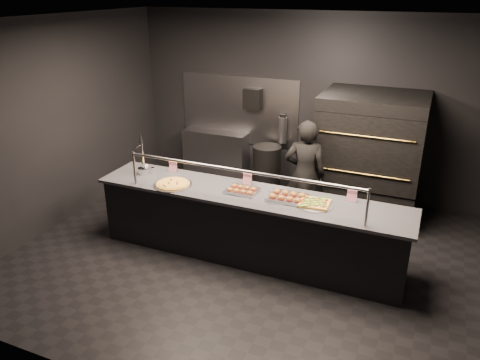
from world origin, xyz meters
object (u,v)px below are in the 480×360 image
(prep_shelf, at_px, (216,155))
(slider_tray_a, at_px, (242,190))
(pizza_oven, at_px, (369,156))
(round_pizza, at_px, (173,184))
(slider_tray_b, at_px, (287,197))
(towel_dispenser, at_px, (253,99))
(service_counter, at_px, (249,225))
(square_pizza, at_px, (314,203))
(worker, at_px, (305,175))
(beer_tap, at_px, (143,162))
(trash_bin, at_px, (267,169))
(fire_extinguisher, at_px, (282,130))

(prep_shelf, distance_m, slider_tray_a, 2.80)
(pizza_oven, relative_size, slider_tray_a, 4.56)
(round_pizza, xyz_separation_m, slider_tray_b, (1.52, 0.18, 0.01))
(towel_dispenser, bearing_deg, service_counter, -69.37)
(round_pizza, bearing_deg, square_pizza, 4.60)
(worker, bearing_deg, round_pizza, 31.16)
(beer_tap, relative_size, worker, 0.37)
(slider_tray_b, xyz_separation_m, trash_bin, (-1.02, 2.10, -0.54))
(round_pizza, xyz_separation_m, slider_tray_a, (0.92, 0.16, 0.01))
(prep_shelf, bearing_deg, slider_tray_a, -57.04)
(pizza_oven, xyz_separation_m, towel_dispenser, (-2.10, 0.49, 0.58))
(service_counter, distance_m, slider_tray_a, 0.49)
(slider_tray_a, bearing_deg, round_pizza, -170.32)
(slider_tray_b, distance_m, trash_bin, 2.40)
(fire_extinguisher, distance_m, beer_tap, 2.68)
(fire_extinguisher, distance_m, trash_bin, 0.73)
(prep_shelf, height_order, square_pizza, square_pizza)
(pizza_oven, bearing_deg, worker, -136.01)
(trash_bin, bearing_deg, prep_shelf, 169.92)
(prep_shelf, bearing_deg, towel_dispenser, 5.71)
(prep_shelf, relative_size, slider_tray_b, 2.18)
(square_pizza, bearing_deg, prep_shelf, 136.57)
(towel_dispenser, height_order, beer_tap, towel_dispenser)
(trash_bin, bearing_deg, towel_dispenser, 145.15)
(towel_dispenser, height_order, trash_bin, towel_dispenser)
(square_pizza, relative_size, trash_bin, 0.55)
(slider_tray_a, xyz_separation_m, square_pizza, (0.95, -0.01, -0.01))
(beer_tap, bearing_deg, worker, 28.80)
(prep_shelf, height_order, round_pizza, round_pizza)
(slider_tray_a, height_order, trash_bin, slider_tray_a)
(beer_tap, relative_size, slider_tray_b, 1.10)
(pizza_oven, relative_size, square_pizza, 4.24)
(service_counter, distance_m, worker, 1.26)
(slider_tray_b, height_order, square_pizza, slider_tray_b)
(towel_dispenser, xyz_separation_m, round_pizza, (-0.12, -2.54, -0.61))
(fire_extinguisher, bearing_deg, beer_tap, -117.84)
(prep_shelf, xyz_separation_m, worker, (2.01, -1.18, 0.37))
(towel_dispenser, height_order, fire_extinguisher, towel_dispenser)
(round_pizza, bearing_deg, slider_tray_a, 9.68)
(worker, bearing_deg, square_pizza, 100.13)
(prep_shelf, distance_m, beer_tap, 2.38)
(towel_dispenser, xyz_separation_m, worker, (1.31, -1.25, -0.73))
(slider_tray_a, bearing_deg, slider_tray_b, 2.04)
(towel_dispenser, distance_m, trash_bin, 1.23)
(slider_tray_a, distance_m, trash_bin, 2.23)
(prep_shelf, xyz_separation_m, beer_tap, (-0.00, -2.29, 0.64))
(slider_tray_a, xyz_separation_m, worker, (0.51, 1.13, -0.13))
(service_counter, xyz_separation_m, towel_dispenser, (-0.90, 2.39, 1.09))
(prep_shelf, height_order, slider_tray_b, slider_tray_b)
(fire_extinguisher, bearing_deg, square_pizza, -63.43)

